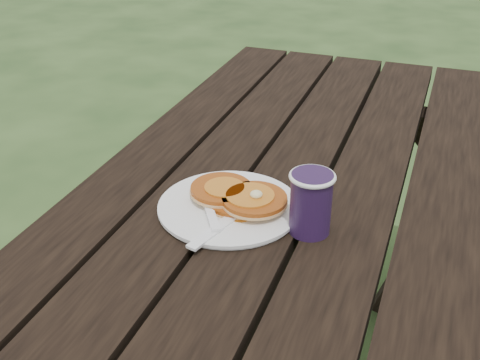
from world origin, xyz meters
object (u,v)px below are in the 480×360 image
(plate, at_px, (229,208))
(coffee_cup, at_px, (311,200))
(picnic_table, at_px, (269,348))
(pancake_stack, at_px, (239,196))

(plate, height_order, coffee_cup, coffee_cup)
(picnic_table, bearing_deg, plate, -133.86)
(plate, height_order, pancake_stack, pancake_stack)
(pancake_stack, bearing_deg, plate, -138.85)
(plate, relative_size, pancake_stack, 1.37)
(picnic_table, distance_m, coffee_cup, 0.46)
(plate, bearing_deg, pancake_stack, 41.15)
(pancake_stack, xyz_separation_m, coffee_cup, (0.14, -0.03, 0.04))
(picnic_table, height_order, plate, plate)
(picnic_table, relative_size, plate, 7.12)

